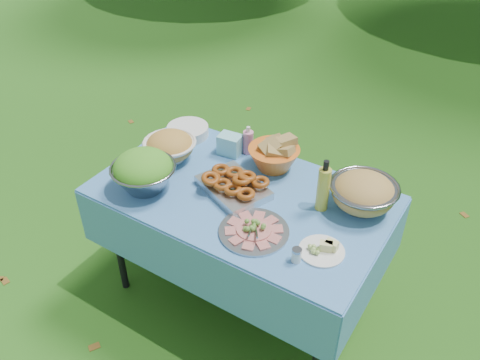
% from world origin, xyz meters
% --- Properties ---
extents(ground, '(80.00, 80.00, 0.00)m').
position_xyz_m(ground, '(0.00, 0.00, 0.00)').
color(ground, black).
rests_on(ground, ground).
extents(picnic_table, '(1.46, 0.86, 0.76)m').
position_xyz_m(picnic_table, '(0.00, 0.00, 0.38)').
color(picnic_table, '#84BEFF').
rests_on(picnic_table, ground).
extents(salad_bowl, '(0.37, 0.37, 0.21)m').
position_xyz_m(salad_bowl, '(-0.44, -0.23, 0.87)').
color(salad_bowl, gray).
rests_on(salad_bowl, picnic_table).
extents(pasta_bowl_white, '(0.37, 0.37, 0.16)m').
position_xyz_m(pasta_bowl_white, '(-0.50, 0.06, 0.84)').
color(pasta_bowl_white, silver).
rests_on(pasta_bowl_white, picnic_table).
extents(plate_stack, '(0.26, 0.26, 0.06)m').
position_xyz_m(plate_stack, '(-0.56, 0.30, 0.79)').
color(plate_stack, silver).
rests_on(plate_stack, picnic_table).
extents(wipes_box, '(0.13, 0.10, 0.11)m').
position_xyz_m(wipes_box, '(-0.25, 0.27, 0.82)').
color(wipes_box, '#86D9E4').
rests_on(wipes_box, picnic_table).
extents(sanitizer_bottle, '(0.07, 0.07, 0.16)m').
position_xyz_m(sanitizer_bottle, '(-0.17, 0.33, 0.84)').
color(sanitizer_bottle, pink).
rests_on(sanitizer_bottle, picnic_table).
extents(bread_bowl, '(0.33, 0.33, 0.18)m').
position_xyz_m(bread_bowl, '(0.02, 0.28, 0.85)').
color(bread_bowl, orange).
rests_on(bread_bowl, picnic_table).
extents(pasta_bowl_steel, '(0.43, 0.43, 0.18)m').
position_xyz_m(pasta_bowl_steel, '(0.55, 0.22, 0.85)').
color(pasta_bowl_steel, gray).
rests_on(pasta_bowl_steel, picnic_table).
extents(fried_tray, '(0.42, 0.36, 0.08)m').
position_xyz_m(fried_tray, '(-0.05, -0.01, 0.80)').
color(fried_tray, silver).
rests_on(fried_tray, picnic_table).
extents(charcuterie_platter, '(0.34, 0.34, 0.07)m').
position_xyz_m(charcuterie_platter, '(0.20, -0.21, 0.80)').
color(charcuterie_platter, '#A6A7AD').
rests_on(charcuterie_platter, picnic_table).
extents(oil_bottle, '(0.08, 0.08, 0.28)m').
position_xyz_m(oil_bottle, '(0.39, 0.11, 0.90)').
color(oil_bottle, gold).
rests_on(oil_bottle, picnic_table).
extents(cheese_plate, '(0.25, 0.25, 0.06)m').
position_xyz_m(cheese_plate, '(0.52, -0.16, 0.79)').
color(cheese_plate, silver).
rests_on(cheese_plate, picnic_table).
extents(shaker, '(0.06, 0.06, 0.07)m').
position_xyz_m(shaker, '(0.45, -0.27, 0.80)').
color(shaker, silver).
rests_on(shaker, picnic_table).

